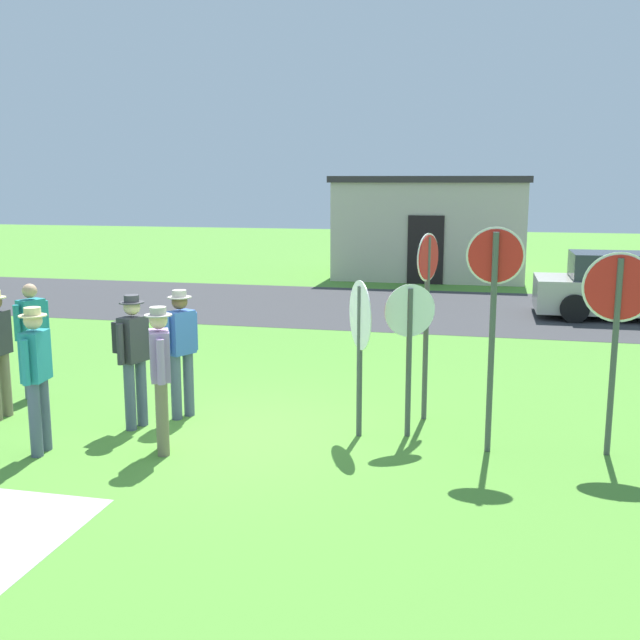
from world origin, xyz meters
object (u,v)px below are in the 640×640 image
object	(u,v)px
person_on_left	(133,351)
person_in_teal	(181,346)
stop_sign_far_back	(493,305)
person_in_blue	(160,371)
parked_car_on_street	(629,288)
stop_sign_rear_left	(617,318)
stop_sign_center_cluster	(409,335)
stop_sign_leaning_right	(427,297)
person_with_sunhat	(33,334)
person_in_dark_shirt	(36,372)
stop_sign_low_front	(360,331)

from	to	relation	value
person_on_left	person_in_teal	world-z (taller)	same
stop_sign_far_back	person_in_teal	bearing A→B (deg)	173.31
stop_sign_far_back	person_on_left	world-z (taller)	stop_sign_far_back
person_in_blue	person_on_left	world-z (taller)	same
stop_sign_far_back	person_in_teal	distance (m)	4.13
parked_car_on_street	stop_sign_rear_left	xyz separation A→B (m)	(-1.70, -9.59, 0.95)
stop_sign_center_cluster	person_in_teal	world-z (taller)	stop_sign_center_cluster
stop_sign_leaning_right	stop_sign_rear_left	bearing A→B (deg)	-22.39
person_with_sunhat	person_in_dark_shirt	xyz separation A→B (m)	(1.43, -2.08, 0.03)
stop_sign_rear_left	person_on_left	distance (m)	5.87
parked_car_on_street	person_in_dark_shirt	world-z (taller)	person_in_dark_shirt
stop_sign_low_front	stop_sign_leaning_right	xyz separation A→B (m)	(0.73, 0.88, 0.31)
person_in_blue	stop_sign_leaning_right	bearing A→B (deg)	34.37
parked_car_on_street	stop_sign_low_front	bearing A→B (deg)	-115.90
stop_sign_rear_left	stop_sign_far_back	bearing A→B (deg)	-170.57
stop_sign_leaning_right	person_with_sunhat	size ratio (longest dim) A/B	1.47
parked_car_on_street	person_in_teal	bearing A→B (deg)	-127.20
person_on_left	parked_car_on_street	bearing A→B (deg)	52.69
person_in_blue	person_with_sunhat	world-z (taller)	person_in_blue
stop_sign_rear_left	person_on_left	world-z (taller)	stop_sign_rear_left
stop_sign_low_front	person_with_sunhat	xyz separation A→B (m)	(-4.96, 0.64, -0.39)
stop_sign_leaning_right	stop_sign_low_front	bearing A→B (deg)	-129.84
stop_sign_rear_left	person_in_dark_shirt	distance (m)	6.66
stop_sign_center_cluster	stop_sign_low_front	bearing A→B (deg)	-167.15
person_with_sunhat	stop_sign_rear_left	bearing A→B (deg)	-4.91
parked_car_on_street	stop_sign_far_back	xyz separation A→B (m)	(-3.06, -9.82, 1.08)
person_on_left	person_in_teal	distance (m)	0.69
parked_car_on_street	stop_sign_rear_left	world-z (taller)	stop_sign_rear_left
stop_sign_far_back	stop_sign_rear_left	distance (m)	1.39
stop_sign_center_cluster	person_in_blue	bearing A→B (deg)	-155.83
parked_car_on_street	person_in_blue	bearing A→B (deg)	-122.52
person_on_left	person_in_dark_shirt	xyz separation A→B (m)	(-0.65, -1.12, -0.03)
parked_car_on_street	stop_sign_low_front	distance (m)	10.65
person_with_sunhat	person_in_teal	xyz separation A→B (m)	(2.51, -0.43, 0.03)
person_with_sunhat	person_in_teal	distance (m)	2.55
person_on_left	person_in_dark_shirt	size ratio (longest dim) A/B	1.00
parked_car_on_street	person_in_blue	distance (m)	12.64
stop_sign_far_back	person_with_sunhat	distance (m)	6.65
stop_sign_rear_left	stop_sign_center_cluster	bearing A→B (deg)	175.90
person_in_dark_shirt	stop_sign_far_back	bearing A→B (deg)	12.97
stop_sign_center_cluster	person_in_dark_shirt	size ratio (longest dim) A/B	1.11
stop_sign_center_cluster	person_in_teal	xyz separation A→B (m)	(-3.04, 0.08, -0.30)
person_with_sunhat	person_in_teal	world-z (taller)	person_in_teal
parked_car_on_street	stop_sign_center_cluster	bearing A→B (deg)	-113.27
person_in_teal	stop_sign_rear_left	bearing A→B (deg)	-2.61
stop_sign_center_cluster	person_in_teal	distance (m)	3.06
stop_sign_leaning_right	person_in_teal	xyz separation A→B (m)	(-3.18, -0.66, -0.67)
stop_sign_rear_left	person_with_sunhat	world-z (taller)	stop_sign_rear_left
stop_sign_low_front	stop_sign_leaning_right	size ratio (longest dim) A/B	0.79
stop_sign_center_cluster	person_on_left	distance (m)	3.52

